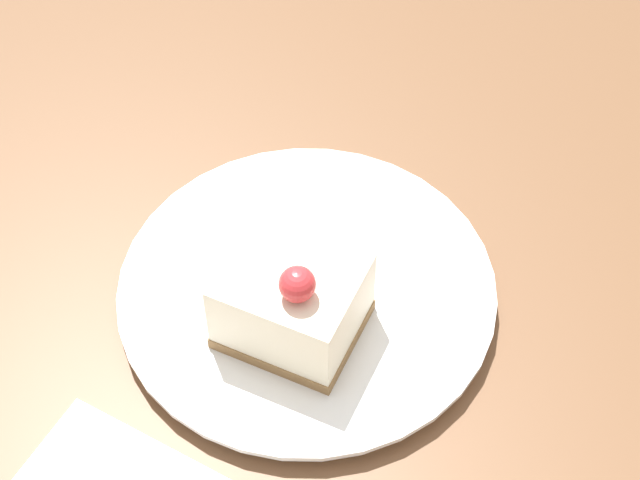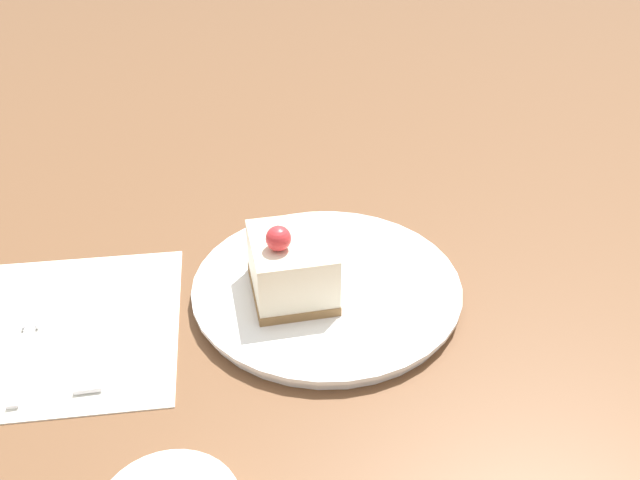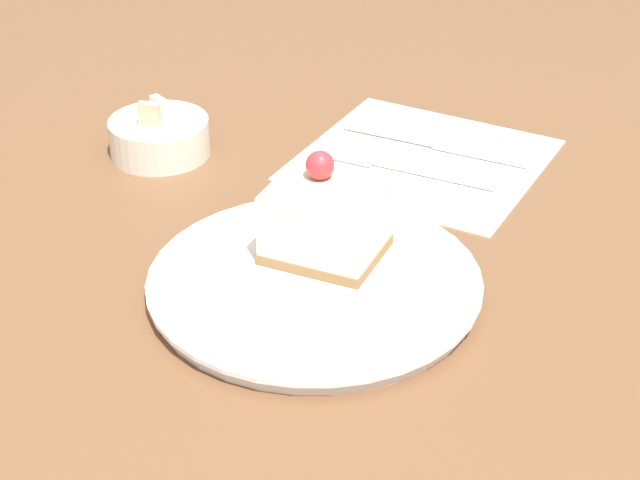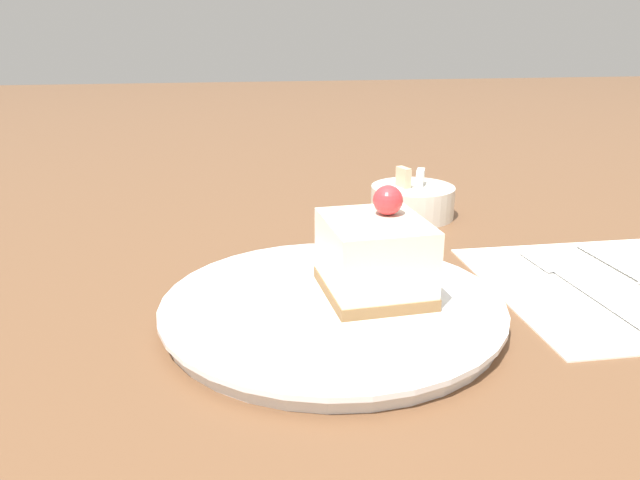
{
  "view_description": "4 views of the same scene",
  "coord_description": "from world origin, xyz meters",
  "px_view_note": "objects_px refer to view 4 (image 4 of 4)",
  "views": [
    {
      "loc": [
        0.36,
        0.21,
        0.59
      ],
      "look_at": [
        -0.02,
        0.0,
        0.05
      ],
      "focal_mm": 60.0,
      "sensor_mm": 36.0,
      "label": 1
    },
    {
      "loc": [
        0.08,
        0.52,
        0.43
      ],
      "look_at": [
        0.0,
        -0.01,
        0.06
      ],
      "focal_mm": 40.0,
      "sensor_mm": 36.0,
      "label": 2
    },
    {
      "loc": [
        -0.59,
        -0.32,
        0.46
      ],
      "look_at": [
        0.01,
        -0.0,
        0.04
      ],
      "focal_mm": 60.0,
      "sensor_mm": 36.0,
      "label": 3
    },
    {
      "loc": [
        -0.08,
        -0.41,
        0.21
      ],
      "look_at": [
        -0.01,
        0.01,
        0.06
      ],
      "focal_mm": 35.0,
      "sensor_mm": 36.0,
      "label": 4
    }
  ],
  "objects_px": {
    "plate": "(326,308)",
    "fork": "(571,277)",
    "sugar_bowl": "(412,201)",
    "cake_slice": "(375,256)"
  },
  "relations": [
    {
      "from": "fork",
      "to": "sugar_bowl",
      "type": "height_order",
      "value": "sugar_bowl"
    },
    {
      "from": "cake_slice",
      "to": "sugar_bowl",
      "type": "relative_size",
      "value": 0.96
    },
    {
      "from": "cake_slice",
      "to": "plate",
      "type": "bearing_deg",
      "value": -171.48
    },
    {
      "from": "cake_slice",
      "to": "fork",
      "type": "distance_m",
      "value": 0.18
    },
    {
      "from": "cake_slice",
      "to": "fork",
      "type": "xyz_separation_m",
      "value": [
        0.18,
        0.02,
        -0.04
      ]
    },
    {
      "from": "plate",
      "to": "cake_slice",
      "type": "relative_size",
      "value": 2.81
    },
    {
      "from": "plate",
      "to": "sugar_bowl",
      "type": "bearing_deg",
      "value": 59.84
    },
    {
      "from": "plate",
      "to": "fork",
      "type": "distance_m",
      "value": 0.22
    },
    {
      "from": "cake_slice",
      "to": "sugar_bowl",
      "type": "distance_m",
      "value": 0.25
    },
    {
      "from": "plate",
      "to": "cake_slice",
      "type": "bearing_deg",
      "value": 12.82
    }
  ]
}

